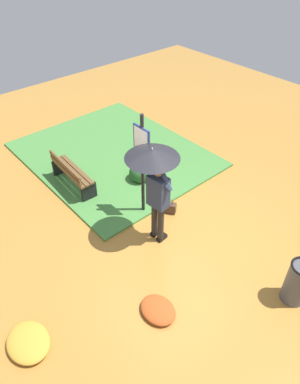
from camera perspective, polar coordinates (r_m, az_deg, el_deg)
ground_plane at (r=7.02m, az=3.68°, el=-7.86°), size 18.00×18.00×0.00m
grass_verge at (r=9.42m, az=-5.89°, el=6.15°), size 4.80×4.00×0.05m
person_with_umbrella at (r=6.07m, az=0.80°, el=3.10°), size 0.96×0.96×2.04m
info_sign_post at (r=6.74m, az=-1.30°, el=6.02°), size 0.44×0.07×2.30m
handbag at (r=7.53m, az=3.10°, el=-2.54°), size 0.33×0.28×0.37m
park_bench at (r=8.21m, az=-12.70°, el=2.94°), size 1.40×0.43×0.75m
trash_bin at (r=6.32m, az=22.93°, el=-13.40°), size 0.42×0.42×0.83m
shrub_cluster at (r=8.36m, az=-1.62°, el=3.26°), size 0.59×0.54×0.48m
leaf_pile_near_person at (r=5.98m, az=-19.20°, el=-22.07°), size 0.76×0.61×0.17m
leaf_pile_by_bench at (r=5.98m, az=1.31°, el=-18.62°), size 0.63×0.51×0.14m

